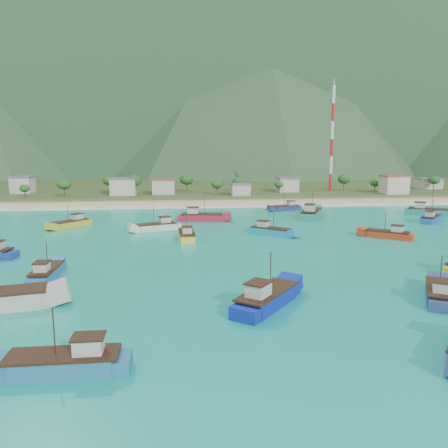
{
  "coord_description": "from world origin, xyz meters",
  "views": [
    {
      "loc": [
        -3.37,
        -75.28,
        18.79
      ],
      "look_at": [
        6.41,
        18.0,
        3.0
      ],
      "focal_mm": 35.0,
      "sensor_mm": 36.0,
      "label": 1
    }
  ],
  "objects": [
    {
      "name": "boat_26",
      "position": [
        -23.15,
        -10.01,
        0.67
      ],
      "size": [
        3.02,
        9.9,
        5.83
      ],
      "rotation": [
        0.0,
        0.0,
        6.27
      ],
      "color": "#256BA8",
      "rests_on": "ground"
    },
    {
      "name": "boat_12",
      "position": [
        -1.77,
        16.98,
        0.73
      ],
      "size": [
        3.52,
        10.55,
        6.17
      ],
      "rotation": [
        0.0,
        0.0,
        0.04
      ],
      "color": "yellow",
      "rests_on": "ground"
    },
    {
      "name": "boat_22",
      "position": [
        30.82,
        60.18,
        0.66
      ],
      "size": [
        10.24,
        5.71,
        5.8
      ],
      "rotation": [
        0.0,
        0.0,
        1.88
      ],
      "color": "navy",
      "rests_on": "ground"
    },
    {
      "name": "beach",
      "position": [
        0.0,
        79.0,
        0.0
      ],
      "size": [
        400.0,
        18.0,
        1.2
      ],
      "primitive_type": "cube",
      "color": "beige",
      "rests_on": "ground"
    },
    {
      "name": "boat_19",
      "position": [
        29.52,
        -25.13,
        0.71
      ],
      "size": [
        7.64,
        10.42,
        6.05
      ],
      "rotation": [
        0.0,
        0.0,
        5.77
      ],
      "color": "navy",
      "rests_on": "ground"
    },
    {
      "name": "radio_tower",
      "position": [
        62.13,
        108.0,
        23.71
      ],
      "size": [
        1.2,
        1.2,
        44.23
      ],
      "color": "red",
      "rests_on": "ground"
    },
    {
      "name": "vegetation",
      "position": [
        0.65,
        103.39,
        5.15
      ],
      "size": [
        275.38,
        25.73,
        8.84
      ],
      "color": "#235623",
      "rests_on": "ground"
    },
    {
      "name": "surf_line",
      "position": [
        0.0,
        69.5,
        0.0
      ],
      "size": [
        400.0,
        2.5,
        0.08
      ],
      "primitive_type": "cube",
      "color": "white",
      "rests_on": "ground"
    },
    {
      "name": "ground",
      "position": [
        0.0,
        0.0,
        0.0
      ],
      "size": [
        600.0,
        600.0,
        0.0
      ],
      "primitive_type": "plane",
      "color": "#0D9085",
      "rests_on": "ground"
    },
    {
      "name": "boat_20",
      "position": [
        63.67,
        33.27,
        0.74
      ],
      "size": [
        9.63,
        9.69,
        6.23
      ],
      "rotation": [
        0.0,
        0.0,
        5.5
      ],
      "color": "#1C53A9",
      "rests_on": "ground"
    },
    {
      "name": "boat_5",
      "position": [
        7.1,
        -25.28,
        0.9
      ],
      "size": [
        10.21,
        11.61,
        7.09
      ],
      "rotation": [
        0.0,
        0.0,
        5.62
      ],
      "color": "#0D259B",
      "rests_on": "ground"
    },
    {
      "name": "boat_27",
      "position": [
        -8.55,
        28.36,
        0.74
      ],
      "size": [
        10.96,
        6.8,
        6.24
      ],
      "rotation": [
        0.0,
        0.0,
        1.95
      ],
      "color": "beige",
      "rests_on": "ground"
    },
    {
      "name": "boat_15",
      "position": [
        -13.18,
        -39.27,
        0.75
      ],
      "size": [
        10.65,
        3.17,
        6.29
      ],
      "rotation": [
        0.0,
        0.0,
        1.57
      ],
      "color": "#256791",
      "rests_on": "ground"
    },
    {
      "name": "boat_13",
      "position": [
        2.66,
        41.53,
        0.92
      ],
      "size": [
        12.6,
        5.19,
        7.23
      ],
      "rotation": [
        0.0,
        0.0,
        4.58
      ],
      "color": "#A41D35",
      "rests_on": "ground"
    },
    {
      "name": "boat_16",
      "position": [
        -30.13,
        35.3,
        0.73
      ],
      "size": [
        8.91,
        10.08,
        6.16
      ],
      "rotation": [
        0.0,
        0.0,
        2.47
      ],
      "color": "gold",
      "rests_on": "ground"
    },
    {
      "name": "boat_11",
      "position": [
        17.19,
        20.23,
        0.7
      ],
      "size": [
        9.69,
        8.91,
        6.02
      ],
      "rotation": [
        0.0,
        0.0,
        4.0
      ],
      "color": "#148DB8",
      "rests_on": "ground"
    },
    {
      "name": "mountains",
      "position": [
        -18.31,
        403.81,
        106.83
      ],
      "size": [
        1520.0,
        440.0,
        260.0
      ],
      "color": "slate",
      "rests_on": "ground"
    },
    {
      "name": "boat_25",
      "position": [
        69.78,
        45.17,
        0.94
      ],
      "size": [
        12.53,
        9.65,
        7.35
      ],
      "rotation": [
        0.0,
        0.0,
        4.16
      ],
      "color": "teal",
      "rests_on": "ground"
    },
    {
      "name": "boat_23",
      "position": [
        33.98,
        43.73,
        1.07
      ],
      "size": [
        9.73,
        14.02,
        8.07
      ],
      "rotation": [
        0.0,
        0.0,
        5.82
      ],
      "color": "#237D6E",
      "rests_on": "ground"
    },
    {
      "name": "land",
      "position": [
        0.0,
        140.0,
        0.0
      ],
      "size": [
        400.0,
        110.0,
        2.4
      ],
      "primitive_type": "cube",
      "color": "#385123",
      "rests_on": "ground"
    },
    {
      "name": "boat_10",
      "position": [
        41.9,
        13.64,
        0.68
      ],
      "size": [
        9.64,
        8.57,
        5.9
      ],
      "rotation": [
        0.0,
        0.0,
        0.89
      ],
      "color": "#BA3415",
      "rests_on": "ground"
    },
    {
      "name": "village",
      "position": [
        6.93,
        101.77,
        4.55
      ],
      "size": [
        216.75,
        28.94,
        7.02
      ],
      "color": "beige",
      "rests_on": "ground"
    }
  ]
}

